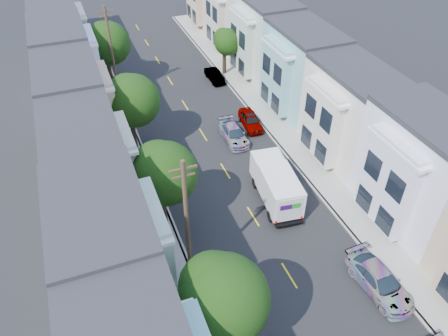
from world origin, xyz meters
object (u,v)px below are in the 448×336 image
object	(u,v)px
parked_left_d	(167,170)
tree_e	(108,44)
parked_left_c	(221,292)
parked_right_d	(215,76)
tree_b	(222,300)
parked_right_c	(250,120)
fedex_truck	(276,184)
tree_c	(164,174)
utility_pole_far	(112,55)
utility_pole_near	(187,227)
tree_far_r	(227,43)
lead_sedan	(234,134)
parked_right_b	(379,281)
tree_d	(132,101)

from	to	relation	value
parked_left_d	tree_e	bearing A→B (deg)	93.10
parked_left_c	parked_right_d	distance (m)	29.81
tree_b	tree_e	xyz separation A→B (m)	(0.00, 34.65, -0.44)
parked_left_c	parked_right_c	xyz separation A→B (m)	(9.80, 17.72, 0.04)
parked_left_c	parked_right_d	xyz separation A→B (m)	(9.80, 28.15, -0.05)
tree_e	parked_right_c	world-z (taller)	tree_e
tree_e	fedex_truck	distance (m)	25.56
tree_c	parked_left_d	distance (m)	7.25
tree_e	fedex_truck	world-z (taller)	tree_e
tree_e	fedex_truck	size ratio (longest dim) A/B	1.19
fedex_truck	tree_b	bearing A→B (deg)	-121.49
utility_pole_far	fedex_truck	size ratio (longest dim) A/B	1.58
utility_pole_near	parked_right_c	size ratio (longest dim) A/B	2.29
utility_pole_far	parked_right_c	size ratio (longest dim) A/B	2.29
tree_far_r	lead_sedan	distance (m)	14.35
utility_pole_near	lead_sedan	size ratio (longest dim) A/B	2.21
tree_b	parked_right_b	bearing A→B (deg)	3.94
tree_b	fedex_truck	bearing A→B (deg)	51.37
parked_left_c	tree_d	bearing A→B (deg)	89.95
parked_right_d	tree_c	bearing A→B (deg)	-119.84
tree_c	parked_right_c	xyz separation A→B (m)	(11.20, 10.25, -4.29)
utility_pole_far	lead_sedan	distance (m)	15.40
parked_right_b	parked_right_c	xyz separation A→B (m)	(0.00, 20.71, -0.06)
tree_far_r	tree_c	bearing A→B (deg)	-121.05
tree_b	parked_right_d	size ratio (longest dim) A/B	2.16
utility_pole_near	parked_right_b	size ratio (longest dim) A/B	1.95
parked_left_d	parked_right_b	bearing A→B (deg)	-60.12
parked_right_d	parked_left_c	bearing A→B (deg)	-110.59
parked_right_b	parked_right_d	size ratio (longest dim) A/B	1.39
utility_pole_near	tree_e	bearing A→B (deg)	90.00
parked_right_c	tree_b	bearing A→B (deg)	-111.65
tree_b	fedex_truck	world-z (taller)	tree_b
tree_c	tree_d	world-z (taller)	tree_d
utility_pole_far	fedex_truck	xyz separation A→B (m)	(8.68, -20.89, -3.46)
fedex_truck	parked_left_c	bearing A→B (deg)	-128.55
tree_b	tree_c	xyz separation A→B (m)	(0.00, 11.23, -0.61)
fedex_truck	parked_left_c	world-z (taller)	fedex_truck
tree_c	utility_pole_far	size ratio (longest dim) A/B	0.73
tree_d	tree_c	bearing A→B (deg)	-90.00
lead_sedan	parked_left_c	xyz separation A→B (m)	(-7.35, -16.13, -0.01)
tree_far_r	parked_left_d	distance (m)	20.34
parked_left_d	parked_right_c	size ratio (longest dim) A/B	0.96
fedex_truck	parked_left_d	distance (m)	9.51
parked_right_b	parked_right_d	bearing A→B (deg)	86.52
utility_pole_near	parked_right_d	world-z (taller)	utility_pole_near
parked_right_b	parked_right_c	bearing A→B (deg)	86.52
parked_left_c	parked_right_c	bearing A→B (deg)	56.56
tree_e	utility_pole_near	xyz separation A→B (m)	(0.00, -28.90, -0.01)
tree_far_r	utility_pole_far	bearing A→B (deg)	-173.96
utility_pole_far	parked_right_d	world-z (taller)	utility_pole_far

